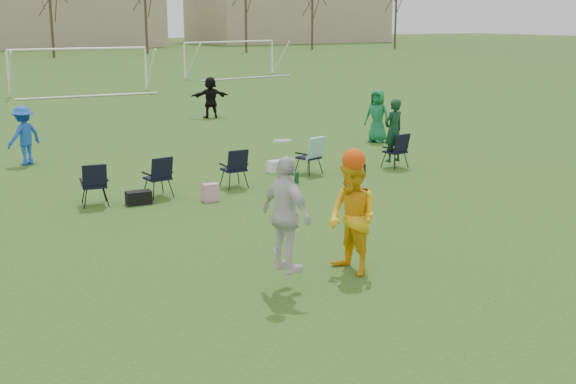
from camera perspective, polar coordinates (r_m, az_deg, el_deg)
ground at (r=10.82m, az=8.31°, el=-8.66°), size 260.00×260.00×0.00m
fielder_blue at (r=21.65m, az=-20.15°, el=4.21°), size 1.24×1.07×1.67m
fielder_green_far at (r=24.24m, az=7.07°, el=5.98°), size 0.87×1.01×1.75m
fielder_black at (r=30.15m, az=-6.14°, el=7.45°), size 1.63×0.75×1.69m
center_contest at (r=11.29m, az=3.13°, el=-1.86°), size 2.00×1.18×2.38m
sideline_setup at (r=18.31m, az=-0.76°, el=2.58°), size 9.04×2.22×1.90m
goal_mid at (r=41.12m, az=-16.18°, el=10.15°), size 7.40×0.63×2.46m
goal_right at (r=50.95m, az=-4.59°, el=11.22°), size 7.35×1.14×2.46m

